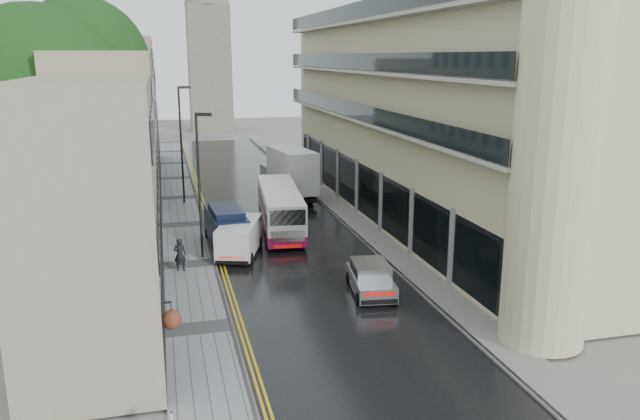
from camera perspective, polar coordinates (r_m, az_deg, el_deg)
name	(u,v)px	position (r m, az deg, el deg)	size (l,w,h in m)	color
road	(271,220)	(42.61, -4.52, -0.95)	(9.00, 85.00, 0.02)	black
left_sidewalk	(183,225)	(42.06, -12.40, -1.37)	(2.70, 85.00, 0.12)	gray
right_sidewalk	(347,215)	(43.79, 2.45, -0.44)	(1.80, 85.00, 0.12)	slate
old_shop_row	(121,132)	(43.48, -17.71, 6.78)	(4.50, 56.00, 12.00)	gray
modern_block	(424,116)	(42.89, 9.49, 8.50)	(8.00, 40.00, 14.00)	#B6AD87
tree_near	(44,138)	(33.83, -23.89, 6.00)	(10.56, 10.56, 13.89)	black
tree_far	(82,125)	(46.67, -20.93, 7.26)	(9.24, 9.24, 12.46)	black
cream_bus	(267,221)	(37.20, -4.89, -0.99)	(2.26, 9.93, 2.71)	white
white_lorry	(284,178)	(46.55, -3.34, 2.90)	(2.30, 7.66, 4.02)	white
silver_hatchback	(359,289)	(28.16, 3.61, -7.22)	(1.75, 3.99, 1.50)	#AEACB1
white_van	(218,246)	(33.84, -9.32, -3.27)	(1.88, 4.40, 1.99)	silver
navy_van	(215,234)	(35.20, -9.55, -2.21)	(1.93, 4.82, 2.46)	black
pedestrian	(180,255)	(32.85, -12.68, -4.02)	(0.63, 0.41, 1.73)	black
lamp_post_near	(199,187)	(34.12, -10.98, 2.07)	(0.89, 0.20, 7.87)	black
lamp_post_far	(181,146)	(47.51, -12.56, 5.75)	(0.97, 0.22, 8.62)	black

